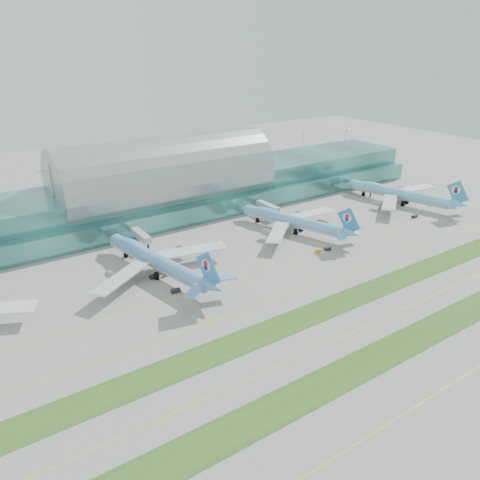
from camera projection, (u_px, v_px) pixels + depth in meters
ground at (325, 313)px, 167.96m from camera, size 700.00×700.00×0.00m
terminal at (166, 188)px, 260.72m from camera, size 340.00×69.10×36.00m
grass_strip_near at (388, 352)px, 146.57m from camera, size 420.00×12.00×0.08m
grass_strip_far at (321, 310)px, 169.47m from camera, size 420.00×12.00×0.08m
taxiline_a at (444, 388)px, 131.31m from camera, size 420.00×0.35×0.01m
taxiline_b at (354, 331)px, 157.27m from camera, size 420.00×0.35×0.01m
taxiline_c at (293, 292)px, 181.70m from camera, size 420.00×0.35×0.01m
taxiline_d at (260, 271)px, 198.50m from camera, size 420.00×0.35×0.01m
airliner_b at (155, 260)px, 193.86m from camera, size 65.18×74.95×20.77m
airliner_c at (292, 220)px, 238.18m from camera, size 57.69×67.10×19.08m
airliner_d at (399, 193)px, 279.03m from camera, size 62.96×72.77×20.35m
gse_c at (176, 291)px, 181.26m from camera, size 3.87×2.37×1.48m
gse_d at (154, 276)px, 192.35m from camera, size 4.08×2.47×1.37m
gse_e at (319, 250)px, 216.15m from camera, size 3.13×2.23×1.47m
gse_f at (328, 249)px, 217.98m from camera, size 3.07×2.18×1.49m
gse_g at (415, 216)px, 258.62m from camera, size 4.28×2.51×1.43m
gse_h at (431, 205)px, 277.09m from camera, size 3.19×1.94×1.27m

